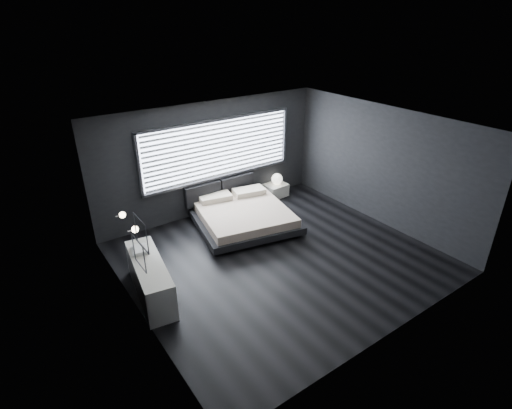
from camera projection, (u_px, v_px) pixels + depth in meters
room at (281, 197)px, 7.77m from camera, size 6.04×6.00×2.80m
window at (219, 149)px, 9.76m from camera, size 4.14×0.09×1.52m
headboard at (220, 189)px, 10.16m from camera, size 1.96×0.16×0.52m
sconce_near at (135, 229)px, 6.23m from camera, size 0.18×0.11×0.11m
sconce_far at (122, 215)px, 6.67m from camera, size 0.18×0.11×0.11m
wall_art_upper at (141, 233)px, 5.64m from camera, size 0.01×0.48×0.48m
wall_art_lower at (139, 253)px, 6.03m from camera, size 0.01×0.48×0.48m
bed at (244, 215)px, 9.52m from camera, size 2.61×2.53×0.58m
nightstand at (276, 190)px, 11.10m from camera, size 0.61×0.52×0.34m
orb_lamp at (277, 179)px, 10.97m from camera, size 0.30×0.30×0.30m
dresser at (150, 279)px, 7.15m from camera, size 0.76×1.83×0.71m
book_stack at (140, 250)px, 7.29m from camera, size 0.36×0.42×0.08m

